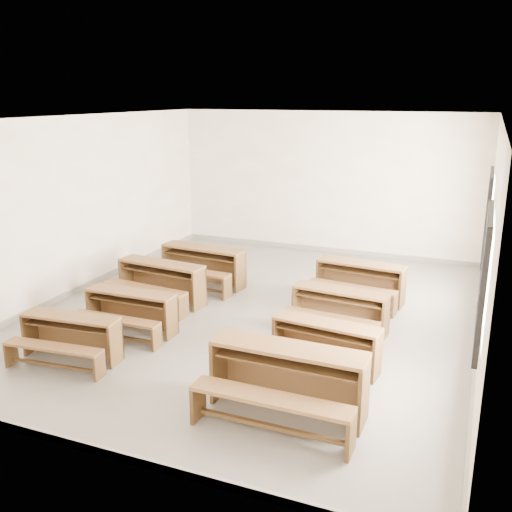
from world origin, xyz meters
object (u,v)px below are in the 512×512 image
at_px(desk_set_3, 202,263).
at_px(desk_set_5, 325,343).
at_px(desk_set_0, 70,335).
at_px(desk_set_4, 286,376).
at_px(desk_set_1, 130,309).
at_px(desk_set_7, 359,279).
at_px(desk_set_6, 339,307).
at_px(desk_set_2, 160,280).

bearing_deg(desk_set_3, desk_set_5, -34.00).
relative_size(desk_set_0, desk_set_4, 0.81).
xyz_separation_m(desk_set_3, desk_set_5, (3.12, -2.51, -0.06)).
xyz_separation_m(desk_set_1, desk_set_4, (3.00, -1.32, 0.09)).
relative_size(desk_set_1, desk_set_4, 0.80).
relative_size(desk_set_1, desk_set_7, 0.89).
relative_size(desk_set_1, desk_set_6, 0.94).
bearing_deg(desk_set_5, desk_set_3, 147.54).
xyz_separation_m(desk_set_0, desk_set_3, (0.21, 3.54, 0.07)).
bearing_deg(desk_set_5, desk_set_4, -88.67).
bearing_deg(desk_set_0, desk_set_4, -8.78).
relative_size(desk_set_3, desk_set_4, 0.95).
height_order(desk_set_6, desk_set_7, desk_set_7).
height_order(desk_set_2, desk_set_3, desk_set_3).
relative_size(desk_set_0, desk_set_1, 1.01).
xyz_separation_m(desk_set_0, desk_set_5, (3.33, 1.03, 0.01)).
bearing_deg(desk_set_3, desk_set_7, 9.62).
bearing_deg(desk_set_7, desk_set_6, -84.27).
height_order(desk_set_4, desk_set_5, desk_set_4).
bearing_deg(desk_set_2, desk_set_6, 4.80).
height_order(desk_set_5, desk_set_6, desk_set_6).
xyz_separation_m(desk_set_1, desk_set_6, (2.97, 1.24, 0.01)).
height_order(desk_set_2, desk_set_6, desk_set_2).
distance_m(desk_set_2, desk_set_5, 3.63).
bearing_deg(desk_set_7, desk_set_2, -150.74).
distance_m(desk_set_3, desk_set_6, 3.21).
distance_m(desk_set_3, desk_set_7, 3.00).
bearing_deg(desk_set_2, desk_set_5, -16.46).
bearing_deg(desk_set_3, desk_set_4, -46.43).
bearing_deg(desk_set_4, desk_set_6, 91.26).
bearing_deg(desk_set_5, desk_set_2, 164.16).
height_order(desk_set_0, desk_set_2, desk_set_2).
relative_size(desk_set_5, desk_set_7, 0.94).
distance_m(desk_set_0, desk_set_7, 4.96).
xyz_separation_m(desk_set_5, desk_set_7, (-0.13, 2.76, 0.03)).
height_order(desk_set_4, desk_set_7, desk_set_4).
height_order(desk_set_3, desk_set_6, desk_set_3).
relative_size(desk_set_0, desk_set_5, 0.96).
xyz_separation_m(desk_set_2, desk_set_6, (3.22, -0.05, -0.03)).
bearing_deg(desk_set_4, desk_set_1, 156.93).
bearing_deg(desk_set_1, desk_set_2, 100.06).
bearing_deg(desk_set_2, desk_set_7, 29.04).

